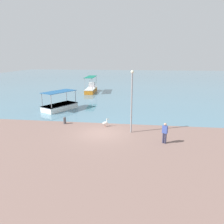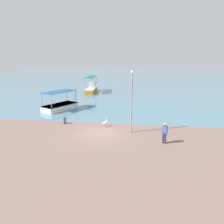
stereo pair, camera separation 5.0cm
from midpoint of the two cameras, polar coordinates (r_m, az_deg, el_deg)
name	(u,v)px [view 1 (the left image)]	position (r m, az deg, el deg)	size (l,w,h in m)	color
ground	(101,133)	(19.95, -2.93, -5.50)	(120.00, 120.00, 0.00)	#7C6057
harbor_water	(130,79)	(66.87, 4.71, 8.51)	(110.00, 90.00, 0.00)	slate
fishing_boat_far_left	(91,89)	(42.54, -5.51, 6.07)	(2.06, 6.11, 3.01)	orange
fishing_boat_center	(60,106)	(29.09, -13.52, 1.57)	(3.90, 5.04, 2.42)	white
pelican	(105,123)	(21.61, -1.82, -2.87)	(0.73, 0.54, 0.80)	#E0997A
lamp_post	(132,98)	(19.38, 5.08, 3.57)	(0.28, 0.28, 5.61)	gray
mooring_bollard	(65,120)	(23.02, -12.34, -2.05)	(0.29, 0.29, 0.75)	#47474C
fisherman_standing	(165,132)	(17.88, 13.54, -5.21)	(0.46, 0.38, 1.69)	#30304A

